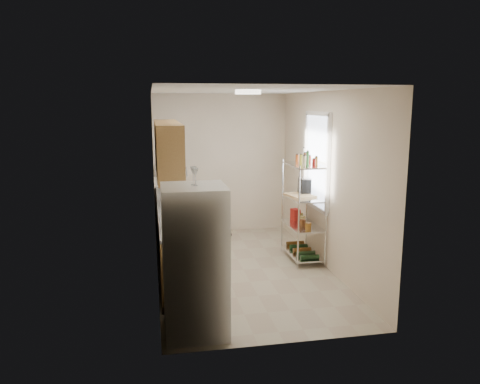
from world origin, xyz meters
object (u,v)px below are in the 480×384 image
(rice_cooker, at_px, (178,198))
(espresso_machine, at_px, (305,186))
(frying_pan_large, at_px, (175,199))
(refrigerator, at_px, (195,261))
(cutting_board, at_px, (300,195))

(rice_cooker, bearing_deg, espresso_machine, -2.38)
(rice_cooker, xyz_separation_m, frying_pan_large, (-0.03, 0.41, -0.08))
(refrigerator, distance_m, cutting_board, 2.77)
(espresso_machine, bearing_deg, frying_pan_large, 169.50)
(cutting_board, height_order, espresso_machine, espresso_machine)
(rice_cooker, height_order, frying_pan_large, rice_cooker)
(espresso_machine, bearing_deg, refrigerator, -127.99)
(refrigerator, bearing_deg, rice_cooker, 91.01)
(frying_pan_large, xyz_separation_m, cutting_board, (1.89, -0.62, 0.10))
(refrigerator, distance_m, espresso_machine, 2.96)
(frying_pan_large, height_order, espresso_machine, espresso_machine)
(refrigerator, relative_size, espresso_machine, 5.89)
(frying_pan_large, distance_m, espresso_machine, 2.07)
(refrigerator, bearing_deg, frying_pan_large, 91.41)
(cutting_board, relative_size, espresso_machine, 1.64)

